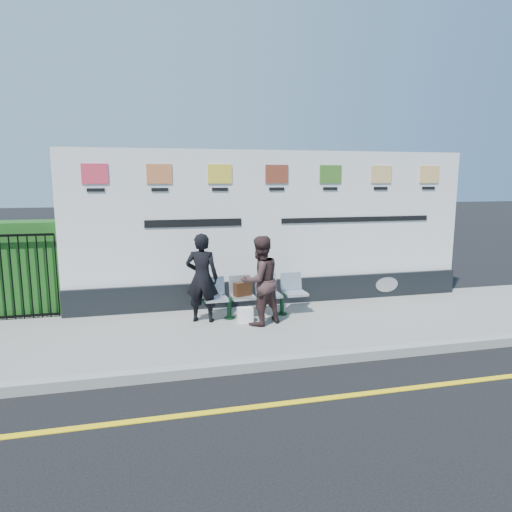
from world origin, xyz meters
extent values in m
plane|color=black|center=(0.00, 0.00, 0.00)|extent=(80.00, 80.00, 0.00)
cube|color=gray|center=(0.00, 2.50, 0.06)|extent=(14.00, 3.00, 0.12)
cube|color=gray|center=(0.00, 1.00, 0.07)|extent=(14.00, 0.18, 0.14)
cube|color=yellow|center=(0.00, 0.00, 0.00)|extent=(14.00, 0.10, 0.01)
cube|color=black|center=(0.50, 3.85, 0.37)|extent=(8.00, 0.30, 0.50)
cube|color=white|center=(0.50, 3.85, 1.87)|extent=(8.00, 0.14, 2.50)
cube|color=#1C5218|center=(-4.58, 4.30, 0.97)|extent=(2.35, 0.70, 1.70)
imported|color=black|center=(-1.06, 2.97, 0.90)|extent=(0.66, 0.54, 1.55)
imported|color=#3B2625|center=(-0.13, 2.58, 0.88)|extent=(0.91, 0.82, 1.52)
cube|color=#331C0E|center=(-0.34, 3.01, 0.65)|extent=(0.34, 0.23, 0.25)
cube|color=white|center=(-0.36, 2.72, 0.25)|extent=(0.26, 0.16, 0.26)
camera|label=1|loc=(-1.97, -4.72, 2.59)|focal=32.00mm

